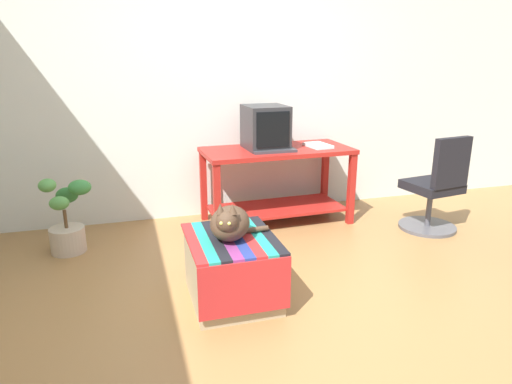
{
  "coord_description": "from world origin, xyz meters",
  "views": [
    {
      "loc": [
        -1.0,
        -2.39,
        1.57
      ],
      "look_at": [
        -0.06,
        0.85,
        0.55
      ],
      "focal_mm": 32.16,
      "sensor_mm": 36.0,
      "label": 1
    }
  ],
  "objects_px": {
    "cat": "(230,223)",
    "keyboard": "(274,151)",
    "book": "(318,145)",
    "office_chair": "(436,190)",
    "tv_monitor": "(265,128)",
    "ottoman_with_blanket": "(232,269)",
    "desk": "(277,172)",
    "potted_plant": "(67,223)"
  },
  "relations": [
    {
      "from": "tv_monitor",
      "to": "cat",
      "type": "height_order",
      "value": "tv_monitor"
    },
    {
      "from": "cat",
      "to": "office_chair",
      "type": "distance_m",
      "value": 2.21
    },
    {
      "from": "tv_monitor",
      "to": "office_chair",
      "type": "xyz_separation_m",
      "value": [
        1.42,
        -0.66,
        -0.53
      ]
    },
    {
      "from": "cat",
      "to": "keyboard",
      "type": "bearing_deg",
      "value": 81.78
    },
    {
      "from": "tv_monitor",
      "to": "book",
      "type": "height_order",
      "value": "tv_monitor"
    },
    {
      "from": "book",
      "to": "potted_plant",
      "type": "bearing_deg",
      "value": 176.3
    },
    {
      "from": "book",
      "to": "tv_monitor",
      "type": "bearing_deg",
      "value": 165.52
    },
    {
      "from": "office_chair",
      "to": "book",
      "type": "bearing_deg",
      "value": -42.15
    },
    {
      "from": "desk",
      "to": "potted_plant",
      "type": "xyz_separation_m",
      "value": [
        -1.87,
        -0.2,
        -0.24
      ]
    },
    {
      "from": "potted_plant",
      "to": "desk",
      "type": "bearing_deg",
      "value": 6.0
    },
    {
      "from": "keyboard",
      "to": "office_chair",
      "type": "height_order",
      "value": "office_chair"
    },
    {
      "from": "tv_monitor",
      "to": "ottoman_with_blanket",
      "type": "bearing_deg",
      "value": -117.83
    },
    {
      "from": "keyboard",
      "to": "cat",
      "type": "distance_m",
      "value": 1.41
    },
    {
      "from": "cat",
      "to": "potted_plant",
      "type": "distance_m",
      "value": 1.62
    },
    {
      "from": "book",
      "to": "ottoman_with_blanket",
      "type": "distance_m",
      "value": 1.81
    },
    {
      "from": "potted_plant",
      "to": "office_chair",
      "type": "distance_m",
      "value": 3.21
    },
    {
      "from": "desk",
      "to": "ottoman_with_blanket",
      "type": "xyz_separation_m",
      "value": [
        -0.76,
        -1.33,
        -0.27
      ]
    },
    {
      "from": "book",
      "to": "office_chair",
      "type": "height_order",
      "value": "office_chair"
    },
    {
      "from": "ottoman_with_blanket",
      "to": "potted_plant",
      "type": "relative_size",
      "value": 1.1
    },
    {
      "from": "keyboard",
      "to": "cat",
      "type": "xyz_separation_m",
      "value": [
        -0.69,
        -1.21,
        -0.18
      ]
    },
    {
      "from": "cat",
      "to": "desk",
      "type": "bearing_deg",
      "value": 81.9
    },
    {
      "from": "keyboard",
      "to": "book",
      "type": "height_order",
      "value": "book"
    },
    {
      "from": "keyboard",
      "to": "office_chair",
      "type": "xyz_separation_m",
      "value": [
        1.39,
        -0.49,
        -0.35
      ]
    },
    {
      "from": "desk",
      "to": "ottoman_with_blanket",
      "type": "relative_size",
      "value": 2.02
    },
    {
      "from": "desk",
      "to": "cat",
      "type": "relative_size",
      "value": 3.15
    },
    {
      "from": "book",
      "to": "office_chair",
      "type": "relative_size",
      "value": 0.31
    },
    {
      "from": "office_chair",
      "to": "potted_plant",
      "type": "bearing_deg",
      "value": -16.5
    },
    {
      "from": "ottoman_with_blanket",
      "to": "office_chair",
      "type": "bearing_deg",
      "value": 18.61
    },
    {
      "from": "desk",
      "to": "keyboard",
      "type": "xyz_separation_m",
      "value": [
        -0.08,
        -0.15,
        0.24
      ]
    },
    {
      "from": "desk",
      "to": "book",
      "type": "relative_size",
      "value": 5.07
    },
    {
      "from": "keyboard",
      "to": "book",
      "type": "distance_m",
      "value": 0.49
    },
    {
      "from": "desk",
      "to": "cat",
      "type": "xyz_separation_m",
      "value": [
        -0.77,
        -1.36,
        0.06
      ]
    },
    {
      "from": "book",
      "to": "desk",
      "type": "bearing_deg",
      "value": 167.57
    },
    {
      "from": "ottoman_with_blanket",
      "to": "office_chair",
      "type": "relative_size",
      "value": 0.78
    },
    {
      "from": "tv_monitor",
      "to": "potted_plant",
      "type": "height_order",
      "value": "tv_monitor"
    },
    {
      "from": "tv_monitor",
      "to": "ottoman_with_blanket",
      "type": "height_order",
      "value": "tv_monitor"
    },
    {
      "from": "book",
      "to": "cat",
      "type": "relative_size",
      "value": 0.62
    },
    {
      "from": "ottoman_with_blanket",
      "to": "cat",
      "type": "relative_size",
      "value": 1.56
    },
    {
      "from": "tv_monitor",
      "to": "office_chair",
      "type": "bearing_deg",
      "value": -27.21
    },
    {
      "from": "tv_monitor",
      "to": "office_chair",
      "type": "distance_m",
      "value": 1.65
    },
    {
      "from": "desk",
      "to": "ottoman_with_blanket",
      "type": "height_order",
      "value": "desk"
    },
    {
      "from": "cat",
      "to": "office_chair",
      "type": "relative_size",
      "value": 0.5
    }
  ]
}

